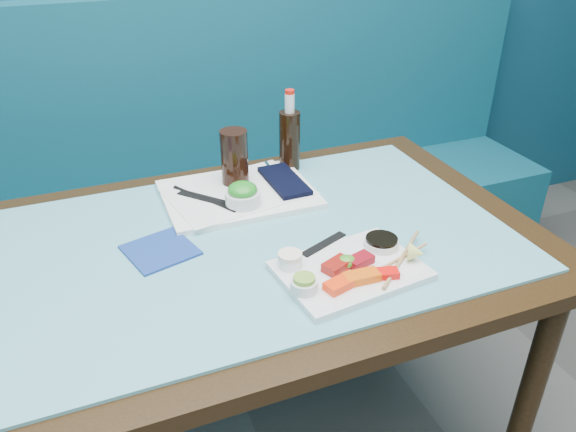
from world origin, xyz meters
name	(u,v)px	position (x,y,z in m)	size (l,w,h in m)	color
booth_bench	(189,215)	(0.00, 2.29, 0.37)	(3.00, 0.56, 1.17)	#0E4B5C
dining_table	(255,269)	(0.00, 1.45, 0.67)	(1.40, 0.90, 0.75)	black
glass_top	(254,240)	(0.00, 1.45, 0.75)	(1.22, 0.76, 0.01)	#5CAAB9
sashimi_plate	(350,271)	(0.15, 1.24, 0.77)	(0.31, 0.22, 0.02)	white
salmon_left	(341,284)	(0.10, 1.18, 0.78)	(0.07, 0.04, 0.02)	#FF320A
salmon_mid	(362,277)	(0.15, 1.19, 0.78)	(0.08, 0.04, 0.02)	#ED5409
salmon_right	(384,274)	(0.20, 1.18, 0.78)	(0.06, 0.03, 0.02)	red
tuna_left	(337,266)	(0.12, 1.24, 0.78)	(0.06, 0.04, 0.02)	maroon
tuna_right	(360,260)	(0.17, 1.24, 0.78)	(0.06, 0.04, 0.02)	maroon
seaweed_garnish	(347,261)	(0.14, 1.25, 0.79)	(0.04, 0.04, 0.02)	#3F8F21
ramekin_wasabi	(304,285)	(0.02, 1.20, 0.79)	(0.06, 0.06, 0.02)	silver
wasabi_fill	(304,279)	(0.02, 1.20, 0.80)	(0.05, 0.05, 0.01)	#74A435
ramekin_ginger	(290,262)	(0.03, 1.29, 0.78)	(0.05, 0.05, 0.02)	white
ginger_fill	(290,255)	(0.03, 1.29, 0.80)	(0.05, 0.05, 0.01)	#FCE9CF
soy_dish	(381,243)	(0.25, 1.29, 0.78)	(0.08, 0.08, 0.02)	silver
soy_fill	(382,239)	(0.25, 1.29, 0.79)	(0.07, 0.07, 0.01)	black
lemon_wedge	(416,253)	(0.29, 1.21, 0.80)	(0.04, 0.04, 0.03)	#FFFD78
chopstick_sleeve	(324,244)	(0.13, 1.34, 0.78)	(0.13, 0.02, 0.00)	black
wooden_chopstick_a	(398,259)	(0.26, 1.22, 0.78)	(0.01, 0.01, 0.20)	tan
wooden_chopstick_b	(402,258)	(0.27, 1.22, 0.78)	(0.01, 0.01, 0.25)	#A5814D
serving_tray	(238,194)	(0.03, 1.67, 0.77)	(0.40, 0.30, 0.02)	white
paper_placemat	(238,191)	(0.03, 1.67, 0.77)	(0.37, 0.26, 0.00)	white
seaweed_bowl	(243,198)	(0.02, 1.59, 0.79)	(0.09, 0.09, 0.04)	silver
seaweed_salad	(242,190)	(0.02, 1.59, 0.82)	(0.08, 0.08, 0.04)	#1F871F
cola_glass	(234,157)	(0.04, 1.72, 0.85)	(0.08, 0.08, 0.16)	black
navy_pouch	(284,181)	(0.16, 1.67, 0.78)	(0.09, 0.20, 0.02)	black
fork	(269,167)	(0.16, 1.77, 0.78)	(0.01, 0.01, 0.08)	silver
black_chopstick_a	(204,199)	(-0.07, 1.66, 0.78)	(0.01, 0.01, 0.23)	black
black_chopstick_b	(207,198)	(-0.06, 1.66, 0.78)	(0.01, 0.01, 0.23)	black
tray_sleeve	(205,199)	(-0.07, 1.66, 0.78)	(0.03, 0.17, 0.00)	black
cola_bottle_body	(290,141)	(0.23, 1.79, 0.85)	(0.06, 0.06, 0.18)	black
cola_bottle_neck	(290,103)	(0.23, 1.79, 0.96)	(0.03, 0.03, 0.05)	white
cola_bottle_cap	(290,92)	(0.23, 1.79, 0.99)	(0.03, 0.03, 0.01)	red
blue_napkin	(160,250)	(-0.22, 1.48, 0.76)	(0.15, 0.15, 0.01)	navy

